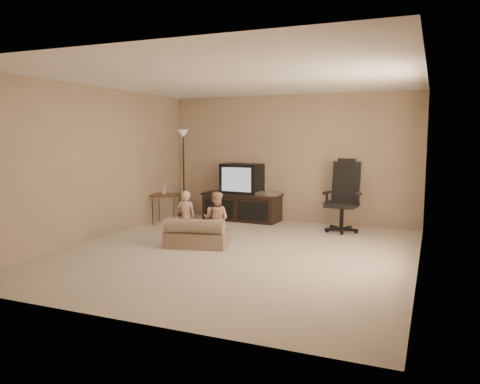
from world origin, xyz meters
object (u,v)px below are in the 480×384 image
(side_table, at_px, (166,195))
(child_sofa, at_px, (196,235))
(toddler_right, at_px, (216,219))
(toddler_left, at_px, (186,218))
(floor_lamp, at_px, (183,153))
(tv_stand, at_px, (242,197))
(office_chair, at_px, (343,205))

(side_table, xyz_separation_m, child_sofa, (1.46, -1.51, -0.37))
(child_sofa, xyz_separation_m, toddler_right, (0.26, 0.16, 0.24))
(child_sofa, height_order, toddler_left, toddler_left)
(floor_lamp, bearing_deg, tv_stand, -2.43)
(tv_stand, height_order, floor_lamp, floor_lamp)
(side_table, xyz_separation_m, floor_lamp, (-0.14, 0.97, 0.78))
(side_table, height_order, child_sofa, side_table)
(office_chair, relative_size, child_sofa, 1.27)
(side_table, distance_m, floor_lamp, 1.25)
(office_chair, relative_size, toddler_right, 1.52)
(tv_stand, bearing_deg, toddler_right, -74.82)
(side_table, relative_size, toddler_left, 0.91)
(tv_stand, xyz_separation_m, office_chair, (2.09, -0.32, -0.01))
(tv_stand, distance_m, side_table, 1.53)
(office_chair, distance_m, floor_lamp, 3.59)
(floor_lamp, bearing_deg, toddler_left, -60.00)
(toddler_left, xyz_separation_m, toddler_right, (0.48, 0.08, -0.00))
(floor_lamp, bearing_deg, side_table, -81.52)
(child_sofa, height_order, toddler_right, toddler_right)
(side_table, distance_m, toddler_left, 1.90)
(toddler_left, bearing_deg, child_sofa, 150.26)
(child_sofa, relative_size, toddler_left, 1.19)
(toddler_left, distance_m, toddler_right, 0.49)
(tv_stand, bearing_deg, side_table, -140.68)
(floor_lamp, relative_size, child_sofa, 1.80)
(side_table, relative_size, child_sofa, 0.77)
(tv_stand, relative_size, toddler_right, 1.91)
(toddler_left, bearing_deg, floor_lamp, -70.04)
(office_chair, height_order, floor_lamp, floor_lamp)
(child_sofa, bearing_deg, office_chair, 36.81)
(floor_lamp, xyz_separation_m, toddler_right, (1.87, -2.32, -0.91))
(child_sofa, xyz_separation_m, toddler_left, (-0.22, 0.08, 0.24))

